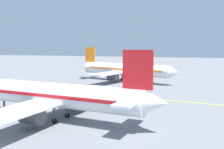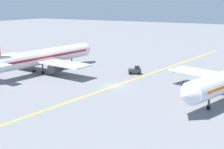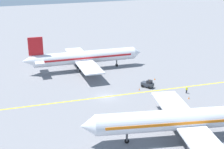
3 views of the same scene
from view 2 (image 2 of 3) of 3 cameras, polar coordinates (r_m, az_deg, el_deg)
ground_plane at (r=63.69m, az=0.52°, el=-2.11°), size 400.00×400.00×0.00m
apron_yellow_centreline at (r=63.69m, az=0.52°, el=-2.10°), size 16.78×118.93×0.01m
airplane_adjacent_stand at (r=77.33m, az=-12.57°, el=3.11°), size 28.42×35.53×10.60m
baggage_tug_dark at (r=74.12m, az=4.25°, el=0.75°), size 3.35×2.79×2.11m
ground_crew_worker at (r=77.25m, az=11.17°, el=1.05°), size 0.58×0.27×1.68m
traffic_cone_mid_apron at (r=80.09m, az=3.12°, el=1.24°), size 0.32×0.32×0.55m
traffic_cone_by_wingtip at (r=71.47m, az=3.79°, el=-0.22°), size 0.32×0.32×0.55m
traffic_cone_far_edge at (r=74.97m, az=12.92°, el=0.10°), size 0.32×0.32×0.55m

